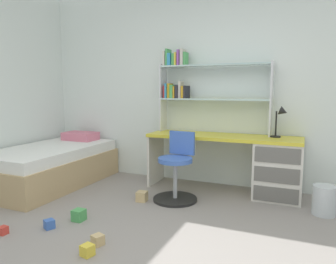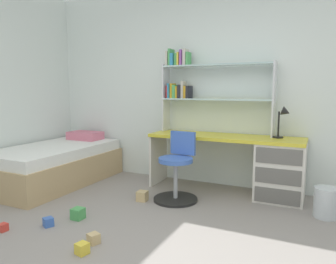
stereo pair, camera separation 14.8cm
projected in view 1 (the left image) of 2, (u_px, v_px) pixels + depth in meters
The scene contains 13 objects.
room_shell at pixel (88, 84), 3.80m from camera, with size 6.14×5.60×2.73m.
desk at pixel (263, 164), 3.88m from camera, with size 1.91×0.54×0.72m.
bookshelf_hutch at pixel (197, 83), 4.25m from camera, with size 1.47×0.22×1.12m.
desk_lamp at pixel (281, 117), 3.79m from camera, with size 0.20×0.16×0.38m.
swivel_chair at pixel (176, 173), 3.75m from camera, with size 0.52×0.52×0.80m.
bed_platform at pixel (51, 165), 4.40m from camera, with size 1.04×1.83×0.64m.
waste_bin at pixel (324, 200), 3.31m from camera, with size 0.24×0.24×0.31m, color silver.
toy_block_red_0 at pixel (3, 230), 2.87m from camera, with size 0.07×0.07×0.07m, color red.
toy_block_green_1 at pixel (79, 215), 3.18m from camera, with size 0.11×0.11×0.11m, color #479E51.
toy_block_natural_2 at pixel (98, 240), 2.67m from camera, with size 0.09×0.09×0.09m, color tan.
toy_block_yellow_3 at pixel (87, 250), 2.50m from camera, with size 0.09×0.09×0.09m, color gold.
toy_block_blue_4 at pixel (49, 224), 2.99m from camera, with size 0.08×0.08×0.08m, color #3860B7.
toy_block_natural_5 at pixel (142, 196), 3.73m from camera, with size 0.11×0.11×0.11m, color tan.
Camera 1 is at (1.15, -1.94, 1.29)m, focal length 34.15 mm.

